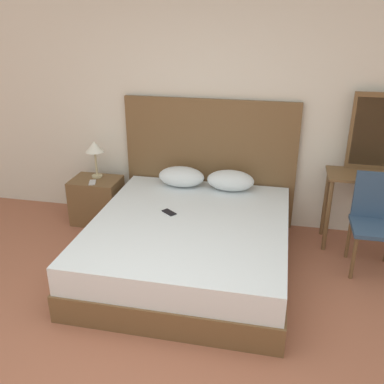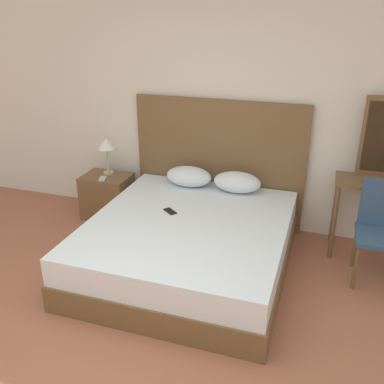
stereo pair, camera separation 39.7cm
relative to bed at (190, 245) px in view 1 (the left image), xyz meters
name	(u,v)px [view 1 (the left image)]	position (x,y,z in m)	size (l,w,h in m)	color
wall_back	(207,105)	(-0.06, 1.12, 1.10)	(10.00, 0.06, 2.70)	silver
bed	(190,245)	(0.00, 0.00, 0.00)	(1.84, 2.05, 0.50)	brown
headboard	(209,163)	(0.00, 1.05, 0.47)	(1.93, 0.05, 1.44)	brown
pillow_left	(181,177)	(-0.27, 0.82, 0.36)	(0.51, 0.31, 0.22)	silver
pillow_right	(230,180)	(0.27, 0.82, 0.36)	(0.51, 0.31, 0.22)	silver
phone_on_bed	(169,212)	(-0.23, 0.13, 0.26)	(0.16, 0.15, 0.01)	black
nightstand	(97,200)	(-1.27, 0.74, 0.02)	(0.55, 0.41, 0.53)	brown
table_lamp	(95,149)	(-1.28, 0.82, 0.62)	(0.21, 0.21, 0.42)	tan
phone_on_nightstand	(92,182)	(-1.25, 0.63, 0.28)	(0.11, 0.16, 0.01)	#B7B7BC
vanity_desk	(367,191)	(1.67, 0.79, 0.37)	(0.82, 0.42, 0.80)	brown
vanity_mirror	(373,132)	(1.67, 0.97, 0.94)	(0.46, 0.03, 0.78)	brown
chair	(376,217)	(1.70, 0.41, 0.28)	(0.43, 0.44, 0.93)	#334C6B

